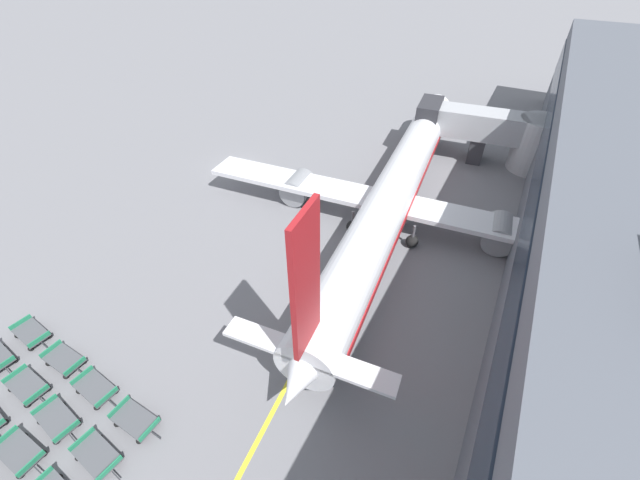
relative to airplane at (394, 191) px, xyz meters
The scene contains 12 objects.
ground_plane 19.50m from the airplane, behind, with size 500.00×500.00×0.00m, color gray.
jet_bridge 17.43m from the airplane, 67.45° to the left, with size 16.12×6.57×6.15m.
airplane is the anchor object (origin of this frame).
baggage_dolly_row_mid_a_col_c 31.65m from the airplane, 108.44° to the right, with size 3.36×1.66×0.92m.
baggage_dolly_row_mid_b_col_b 30.57m from the airplane, 115.95° to the right, with size 3.38×1.73×0.92m.
baggage_dolly_row_mid_b_col_c 29.66m from the airplane, 109.44° to the right, with size 3.41×1.84×0.92m.
baggage_dolly_row_mid_b_col_d 28.90m from the airplane, 102.45° to the right, with size 3.40×1.78×0.92m.
baggage_dolly_row_far_col_a 30.18m from the airplane, 124.27° to the right, with size 3.39×1.78×0.92m.
baggage_dolly_row_far_col_b 28.45m from the airplane, 117.41° to the right, with size 3.36×1.65×0.92m.
baggage_dolly_row_far_col_c 27.40m from the airplane, 110.51° to the right, with size 3.39×1.76×0.92m.
baggage_dolly_row_far_col_d 26.60m from the airplane, 102.90° to the right, with size 3.36×1.65×0.92m.
stand_guidance_stripe 10.20m from the airplane, 93.18° to the right, with size 3.54×36.36×0.01m.
Camera 1 is at (27.50, -31.35, 22.38)m, focal length 22.00 mm.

